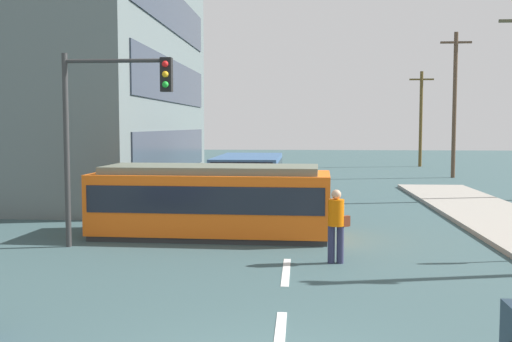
{
  "coord_description": "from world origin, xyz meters",
  "views": [
    {
      "loc": [
        0.28,
        -6.56,
        3.1
      ],
      "look_at": [
        -0.8,
        8.18,
        1.98
      ],
      "focal_mm": 42.17,
      "sensor_mm": 36.0,
      "label": 1
    }
  ],
  "objects_px": {
    "streetcar_tram": "(212,200)",
    "utility_pole_far": "(455,102)",
    "utility_pole_distant": "(421,117)",
    "city_bus": "(249,175)",
    "traffic_light_mast": "(109,112)",
    "pedestrian_crossing": "(336,222)"
  },
  "relations": [
    {
      "from": "utility_pole_distant",
      "to": "utility_pole_far",
      "type": "bearing_deg",
      "value": -89.82
    },
    {
      "from": "pedestrian_crossing",
      "to": "traffic_light_mast",
      "type": "distance_m",
      "value": 6.3
    },
    {
      "from": "traffic_light_mast",
      "to": "utility_pole_distant",
      "type": "distance_m",
      "value": 34.28
    },
    {
      "from": "streetcar_tram",
      "to": "pedestrian_crossing",
      "type": "distance_m",
      "value": 4.53
    },
    {
      "from": "utility_pole_distant",
      "to": "pedestrian_crossing",
      "type": "bearing_deg",
      "value": -104.15
    },
    {
      "from": "streetcar_tram",
      "to": "utility_pole_distant",
      "type": "bearing_deg",
      "value": 68.71
    },
    {
      "from": "city_bus",
      "to": "utility_pole_distant",
      "type": "bearing_deg",
      "value": 63.06
    },
    {
      "from": "pedestrian_crossing",
      "to": "streetcar_tram",
      "type": "bearing_deg",
      "value": 136.45
    },
    {
      "from": "city_bus",
      "to": "utility_pole_distant",
      "type": "relative_size",
      "value": 0.81
    },
    {
      "from": "utility_pole_far",
      "to": "pedestrian_crossing",
      "type": "bearing_deg",
      "value": -109.81
    },
    {
      "from": "streetcar_tram",
      "to": "utility_pole_distant",
      "type": "height_order",
      "value": "utility_pole_distant"
    },
    {
      "from": "traffic_light_mast",
      "to": "city_bus",
      "type": "bearing_deg",
      "value": 73.88
    },
    {
      "from": "streetcar_tram",
      "to": "utility_pole_far",
      "type": "xyz_separation_m",
      "value": [
        11.55,
        19.85,
        3.44
      ]
    },
    {
      "from": "streetcar_tram",
      "to": "city_bus",
      "type": "relative_size",
      "value": 1.14
    },
    {
      "from": "city_bus",
      "to": "traffic_light_mast",
      "type": "height_order",
      "value": "traffic_light_mast"
    },
    {
      "from": "utility_pole_far",
      "to": "utility_pole_distant",
      "type": "height_order",
      "value": "utility_pole_far"
    },
    {
      "from": "utility_pole_far",
      "to": "utility_pole_distant",
      "type": "xyz_separation_m",
      "value": [
        -0.03,
        9.73,
        -0.71
      ]
    },
    {
      "from": "utility_pole_far",
      "to": "utility_pole_distant",
      "type": "distance_m",
      "value": 9.75
    },
    {
      "from": "city_bus",
      "to": "utility_pole_far",
      "type": "xyz_separation_m",
      "value": [
        11.18,
        12.2,
        3.39
      ]
    },
    {
      "from": "utility_pole_far",
      "to": "city_bus",
      "type": "bearing_deg",
      "value": -132.49
    },
    {
      "from": "pedestrian_crossing",
      "to": "traffic_light_mast",
      "type": "xyz_separation_m",
      "value": [
        -5.62,
        1.35,
        2.5
      ]
    },
    {
      "from": "streetcar_tram",
      "to": "utility_pole_distant",
      "type": "distance_m",
      "value": 31.86
    }
  ]
}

